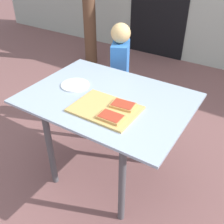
% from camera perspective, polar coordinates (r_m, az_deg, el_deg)
% --- Properties ---
extents(ground_plane, '(16.00, 16.00, 0.00)m').
position_cam_1_polar(ground_plane, '(2.24, -0.80, -12.77)').
color(ground_plane, brown).
extents(dining_table, '(1.10, 0.81, 0.72)m').
position_cam_1_polar(dining_table, '(1.83, -0.95, 0.34)').
color(dining_table, '#99A9BC').
rests_on(dining_table, ground).
extents(cutting_board, '(0.41, 0.30, 0.01)m').
position_cam_1_polar(cutting_board, '(1.64, -1.47, 0.67)').
color(cutting_board, tan).
rests_on(cutting_board, dining_table).
extents(pizza_slice_near_right, '(0.15, 0.10, 0.02)m').
position_cam_1_polar(pizza_slice_near_right, '(1.55, -0.26, -1.05)').
color(pizza_slice_near_right, tan).
rests_on(pizza_slice_near_right, cutting_board).
extents(pizza_slice_far_right, '(0.16, 0.12, 0.02)m').
position_cam_1_polar(pizza_slice_far_right, '(1.65, 2.39, 1.52)').
color(pizza_slice_far_right, tan).
rests_on(pizza_slice_far_right, cutting_board).
extents(plate_white_left, '(0.20, 0.20, 0.01)m').
position_cam_1_polar(plate_white_left, '(1.93, -7.93, 5.81)').
color(plate_white_left, white).
rests_on(plate_white_left, dining_table).
extents(child_left, '(0.22, 0.28, 1.03)m').
position_cam_1_polar(child_left, '(2.42, 1.74, 8.61)').
color(child_left, '#324538').
rests_on(child_left, ground).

